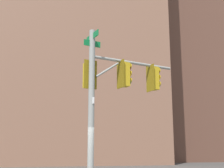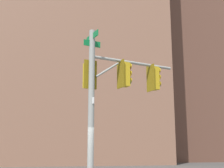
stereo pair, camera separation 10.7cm
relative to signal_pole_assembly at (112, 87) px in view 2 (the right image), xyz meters
The scene contains 5 objects.
signal_pole_assembly is the anchor object (origin of this frame).
building_brick_nearside 34.31m from the signal_pole_assembly, 92.92° to the right, with size 23.01×14.28×42.57m, color #845B47.
building_brick_midblock 44.81m from the signal_pole_assembly, 114.48° to the right, with size 22.75×15.47×42.35m, color brown.
building_glass_tower 57.01m from the signal_pole_assembly, 103.43° to the right, with size 31.99×24.32×64.36m, color #8CB2C6.
building_brick_farside 53.17m from the signal_pole_assembly, 95.96° to the right, with size 20.40×18.99×41.83m, color #4C3328.
Camera 2 is at (1.70, 11.49, 1.63)m, focal length 50.10 mm.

